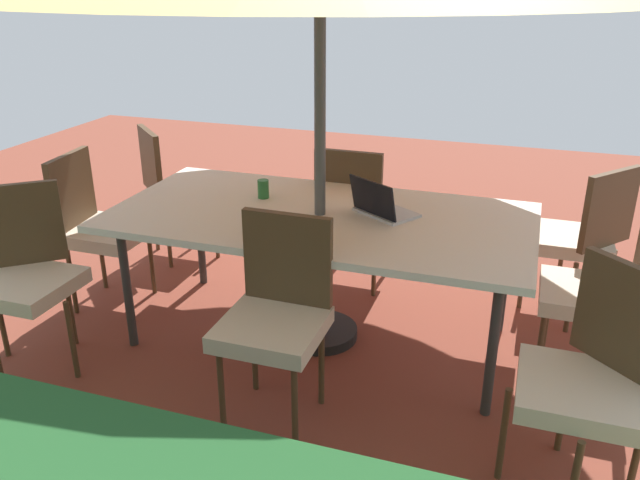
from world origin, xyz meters
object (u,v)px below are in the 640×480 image
Objects in this scene: dining_table at (320,222)px; chair_southwest at (582,234)px; cup at (263,189)px; chair_west at (603,287)px; chair_south at (354,209)px; chair_north at (276,311)px; chair_northwest at (592,373)px; laptop at (381,207)px; chair_east at (97,223)px; chair_northeast at (25,270)px; chair_southeast at (173,186)px.

chair_southwest is (-1.40, -0.74, -0.18)m from dining_table.
chair_southwest is 1.92m from cup.
chair_west is 1.64m from chair_south.
chair_north is 9.03× the size of cup.
dining_table is 2.34× the size of chair_south.
cup is (1.79, -0.94, 0.28)m from chair_northwest.
chair_southwest is at bearing -152.12° from dining_table.
cup is (0.72, -0.07, 0.01)m from laptop.
chair_north is at bearing 102.02° from laptop.
chair_northwest is 2.95m from chair_east.
chair_south is 1.41m from chair_southwest.
chair_northwest is at bearing -40.83° from chair_northeast.
chair_southeast is at bearing 10.06° from laptop.
chair_northeast is at bearing 41.67° from cup.
chair_southwest is at bearing -137.58° from chair_southeast.
chair_north is at bearing -4.44° from chair_southwest.
chair_northeast is 1.00× the size of chair_southeast.
laptop is (-0.32, -0.09, 0.09)m from dining_table.
chair_northeast reaches higher than dining_table.
chair_north reaches higher than dining_table.
chair_northeast is (2.86, 0.76, 0.00)m from chair_west.
chair_west is 0.83m from chair_northwest.
chair_northwest is 1.00× the size of chair_southwest.
chair_southwest and chair_southeast have the same top height.
chair_north is at bearing 91.92° from chair_south.
chair_northwest is 2.44× the size of laptop.
chair_west is 1.63m from chair_north.
chair_northeast is 1.00× the size of chair_east.
chair_west is at bearing -150.57° from laptop.
dining_table is at bearing 92.90° from chair_north.
chair_south reaches higher than cup.
chair_south is (-1.45, -0.76, 0.00)m from chair_east.
chair_west is 2.93m from chair_east.
cup is (1.80, 0.59, 0.28)m from chair_southwest.
chair_east is 1.11m from cup.
cup is at bearing 27.06° from laptop.
chair_northwest is 1.40m from laptop.
chair_northeast and chair_north have the same top height.
chair_east is at bearing 35.79° from laptop.
chair_southeast is at bearing -99.76° from chair_west.
chair_southwest is at bearing -81.27° from chair_east.
chair_southeast is at bearing -32.52° from cup.
chair_east and chair_southwest have the same top height.
chair_southeast is 1.87m from laptop.
chair_north is at bearing 176.78° from chair_southeast.
chair_northeast is at bearing -138.97° from chair_northwest.
chair_west is at bearing -24.71° from chair_northeast.
chair_west is at bearing 126.18° from chair_northwest.
laptop is (-1.72, 0.70, 0.27)m from chair_southeast.
chair_north is at bearing -57.77° from chair_west.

